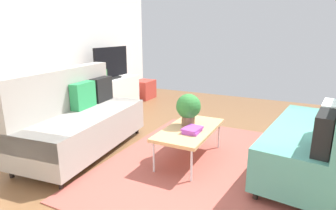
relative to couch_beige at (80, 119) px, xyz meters
name	(u,v)px	position (x,y,z in m)	size (l,w,h in m)	color
ground_plane	(196,161)	(0.38, -1.52, -0.45)	(7.68, 7.68, 0.00)	brown
wall_far	(30,40)	(0.38, 1.28, 1.00)	(6.40, 0.12, 2.90)	white
area_rug	(203,164)	(0.34, -1.62, -0.44)	(2.90, 2.20, 0.01)	#9E4C42
couch_beige	(80,119)	(0.00, 0.00, 0.00)	(1.98, 1.04, 1.10)	gray
couch_green	(319,138)	(0.66, -2.84, 0.00)	(1.99, 1.06, 1.10)	teal
coffee_table	(190,130)	(0.39, -1.42, -0.05)	(1.10, 0.56, 0.42)	tan
tv_console	(112,94)	(1.91, 0.94, -0.13)	(1.40, 0.44, 0.64)	silver
tv	(111,63)	(1.91, 0.92, 0.51)	(1.00, 0.20, 0.64)	black
storage_trunk	(144,89)	(3.01, 0.84, -0.23)	(0.52, 0.40, 0.44)	#B2382D
potted_plant	(188,108)	(0.47, -1.37, 0.21)	(0.31, 0.31, 0.41)	brown
table_book_0	(192,131)	(0.27, -1.51, -0.01)	(0.24, 0.18, 0.03)	purple
table_book_1	(192,129)	(0.27, -1.51, 0.02)	(0.24, 0.18, 0.03)	purple
vase_0	(90,78)	(1.33, 0.99, 0.29)	(0.14, 0.14, 0.20)	#B24C4C
vase_1	(97,77)	(1.53, 0.99, 0.27)	(0.11, 0.11, 0.16)	#B24C4C
bottle_0	(106,75)	(1.70, 0.90, 0.30)	(0.05, 0.05, 0.22)	#3F8C4C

